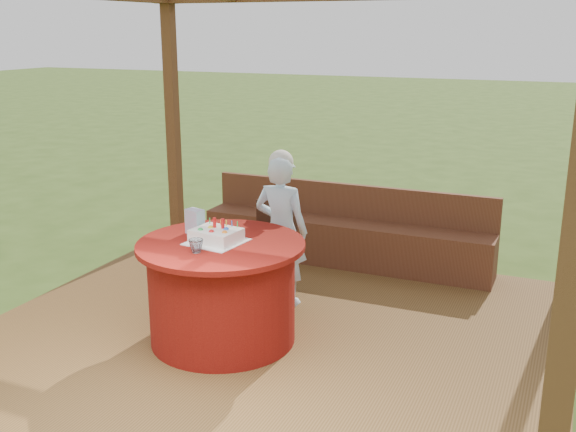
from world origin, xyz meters
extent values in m
plane|color=#35511B|center=(0.00, 0.00, 0.00)|extent=(60.00, 60.00, 0.00)
cube|color=brown|center=(0.00, 0.00, 0.06)|extent=(4.50, 4.00, 0.12)
cube|color=brown|center=(2.13, -1.88, 1.42)|extent=(0.12, 0.12, 2.60)
cube|color=brown|center=(-2.13, 1.88, 1.42)|extent=(0.12, 0.12, 2.60)
cube|color=brown|center=(0.00, 1.70, 0.34)|extent=(3.00, 0.42, 0.45)
cube|color=brown|center=(0.00, 1.88, 0.75)|extent=(3.00, 0.06, 0.35)
cylinder|color=maroon|center=(-0.29, -0.35, 0.50)|extent=(1.11, 1.11, 0.76)
cylinder|color=maroon|center=(-0.29, -0.35, 0.90)|extent=(1.27, 1.27, 0.04)
cube|color=#331A10|center=(-0.33, 0.62, 0.51)|extent=(0.42, 0.42, 0.05)
cylinder|color=#331A10|center=(-0.47, 0.45, 0.32)|extent=(0.04, 0.04, 0.39)
cylinder|color=#331A10|center=(-0.16, 0.48, 0.32)|extent=(0.04, 0.04, 0.39)
cylinder|color=#331A10|center=(-0.50, 0.76, 0.32)|extent=(0.04, 0.04, 0.39)
cylinder|color=#331A10|center=(-0.19, 0.79, 0.32)|extent=(0.04, 0.04, 0.39)
cube|color=#331A10|center=(-0.35, 0.80, 0.74)|extent=(0.39, 0.07, 0.45)
imported|color=#ABDEFF|center=(-0.18, 0.52, 0.78)|extent=(0.49, 0.32, 1.32)
sphere|color=white|center=(-0.18, 0.52, 1.38)|extent=(0.21, 0.21, 0.21)
cube|color=white|center=(-0.32, -0.36, 0.92)|extent=(0.43, 0.43, 0.01)
cube|color=white|center=(-0.32, -0.36, 0.97)|extent=(0.37, 0.31, 0.10)
cylinder|color=red|center=(-0.36, -0.32, 1.06)|extent=(0.03, 0.03, 0.08)
cylinder|color=red|center=(-0.29, -0.32, 1.06)|extent=(0.03, 0.03, 0.08)
sphere|color=green|center=(-0.42, -0.42, 1.03)|extent=(0.04, 0.04, 0.04)
sphere|color=red|center=(-0.32, -0.43, 1.03)|extent=(0.04, 0.04, 0.04)
sphere|color=orange|center=(-0.22, -0.41, 1.03)|extent=(0.04, 0.04, 0.04)
sphere|color=yellow|center=(-0.38, -0.34, 1.03)|extent=(0.04, 0.04, 0.04)
sphere|color=blue|center=(-0.25, -0.33, 1.03)|extent=(0.04, 0.04, 0.04)
cube|color=#D78BC5|center=(-0.58, -0.23, 1.01)|extent=(0.16, 0.12, 0.20)
imported|color=white|center=(-0.34, -0.63, 0.96)|extent=(0.13, 0.13, 0.10)
camera|label=1|loc=(2.10, -4.56, 2.47)|focal=42.00mm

